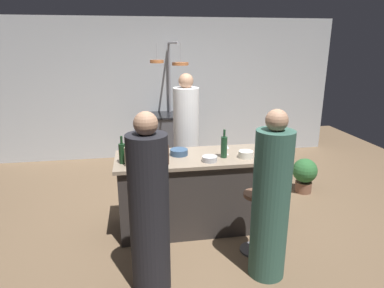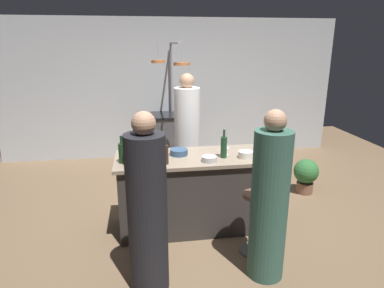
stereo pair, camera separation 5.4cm
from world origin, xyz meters
name	(u,v)px [view 1 (the left image)]	position (x,y,z in m)	size (l,w,h in m)	color
ground_plane	(194,225)	(0.00, 0.00, 0.00)	(9.00, 9.00, 0.00)	brown
back_wall	(169,89)	(0.00, 2.85, 1.30)	(6.40, 0.16, 2.60)	#B2B7BC
kitchen_island	(194,192)	(0.00, 0.00, 0.45)	(1.80, 0.72, 0.90)	#332D2B
stove_range	(172,137)	(0.00, 2.45, 0.45)	(0.80, 0.64, 0.89)	#47474C
chef	(186,138)	(0.07, 1.06, 0.81)	(0.37, 0.37, 1.75)	white
bar_stool_left	(150,229)	(-0.55, -0.62, 0.38)	(0.28, 0.28, 0.68)	#4C4C51
guest_left	(149,212)	(-0.56, -1.00, 0.76)	(0.35, 0.35, 1.64)	black
bar_stool_right	(255,220)	(0.54, -0.62, 0.38)	(0.28, 0.28, 0.68)	#4C4C51
guest_right	(271,203)	(0.54, -0.98, 0.75)	(0.34, 0.34, 1.62)	#33594C
overhead_pot_rack	(171,77)	(-0.04, 2.06, 1.60)	(0.58, 1.40, 2.17)	gray
potted_plant	(305,173)	(1.78, 0.69, 0.30)	(0.36, 0.36, 0.52)	brown
pepper_mill	(167,155)	(-0.33, -0.21, 1.01)	(0.05, 0.05, 0.21)	#382319
wine_bottle_red	(122,153)	(-0.80, -0.11, 1.02)	(0.07, 0.07, 0.30)	#143319
wine_bottle_green	(224,147)	(0.32, -0.10, 1.03)	(0.07, 0.07, 0.33)	#193D23
wine_bottle_white	(128,156)	(-0.74, -0.19, 1.01)	(0.07, 0.07, 0.29)	gray
wine_glass_near_right_guest	(226,146)	(0.37, -0.02, 1.01)	(0.07, 0.07, 0.15)	silver
wine_glass_near_left_guest	(158,147)	(-0.41, 0.07, 1.01)	(0.07, 0.07, 0.15)	silver
mixing_bowl_blue	(179,152)	(-0.17, 0.07, 0.93)	(0.21, 0.21, 0.07)	#334C6B
mixing_bowl_steel	(210,159)	(0.14, -0.20, 0.93)	(0.17, 0.17, 0.06)	#B7B7BC
mixing_bowl_ceramic	(246,154)	(0.57, -0.15, 0.94)	(0.16, 0.16, 0.08)	silver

